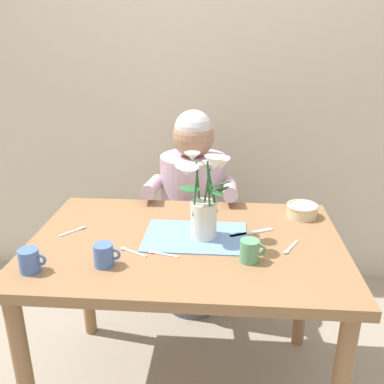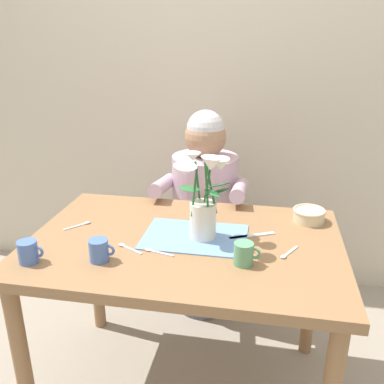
# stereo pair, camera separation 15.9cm
# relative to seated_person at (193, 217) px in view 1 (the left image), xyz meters

# --- Properties ---
(wood_panel_backdrop) EXTENTS (4.00, 0.10, 2.50)m
(wood_panel_backdrop) POSITION_rel_seated_person_xyz_m (0.02, 0.43, 0.69)
(wood_panel_backdrop) COLOR beige
(wood_panel_backdrop) RESTS_ON ground_plane
(dining_table) EXTENTS (1.20, 0.80, 0.74)m
(dining_table) POSITION_rel_seated_person_xyz_m (0.02, -0.62, 0.08)
(dining_table) COLOR olive
(dining_table) RESTS_ON ground_plane
(seated_person) EXTENTS (0.45, 0.47, 1.14)m
(seated_person) POSITION_rel_seated_person_xyz_m (0.00, 0.00, 0.00)
(seated_person) COLOR #4C4C56
(seated_person) RESTS_ON ground_plane
(striped_placemat) EXTENTS (0.40, 0.28, 0.00)m
(striped_placemat) POSITION_rel_seated_person_xyz_m (0.05, -0.59, 0.18)
(striped_placemat) COLOR #6B93D1
(striped_placemat) RESTS_ON dining_table
(flower_vase) EXTENTS (0.23, 0.21, 0.35)m
(flower_vase) POSITION_rel_seated_person_xyz_m (0.09, -0.59, 0.34)
(flower_vase) COLOR silver
(flower_vase) RESTS_ON dining_table
(ceramic_bowl) EXTENTS (0.14, 0.14, 0.06)m
(ceramic_bowl) POSITION_rel_seated_person_xyz_m (0.50, -0.35, 0.21)
(ceramic_bowl) COLOR beige
(ceramic_bowl) RESTS_ON dining_table
(dinner_knife) EXTENTS (0.18, 0.10, 0.00)m
(dinner_knife) POSITION_rel_seated_person_xyz_m (0.27, -0.54, 0.18)
(dinner_knife) COLOR silver
(dinner_knife) RESTS_ON dining_table
(tea_cup) EXTENTS (0.09, 0.07, 0.08)m
(tea_cup) POSITION_rel_seated_person_xyz_m (-0.24, -0.82, 0.22)
(tea_cup) COLOR #476BB7
(tea_cup) RESTS_ON dining_table
(coffee_cup) EXTENTS (0.09, 0.07, 0.08)m
(coffee_cup) POSITION_rel_seated_person_xyz_m (-0.48, -0.88, 0.22)
(coffee_cup) COLOR #476BB7
(coffee_cup) RESTS_ON dining_table
(ceramic_mug) EXTENTS (0.09, 0.07, 0.08)m
(ceramic_mug) POSITION_rel_seated_person_xyz_m (0.25, -0.76, 0.22)
(ceramic_mug) COLOR #569970
(ceramic_mug) RESTS_ON dining_table
(spoon_0) EXTENTS (0.09, 0.10, 0.01)m
(spoon_0) POSITION_rel_seated_person_xyz_m (-0.43, -0.57, 0.18)
(spoon_0) COLOR silver
(spoon_0) RESTS_ON dining_table
(spoon_1) EXTENTS (0.11, 0.07, 0.01)m
(spoon_1) POSITION_rel_seated_person_xyz_m (-0.18, -0.72, 0.18)
(spoon_1) COLOR silver
(spoon_1) RESTS_ON dining_table
(spoon_2) EXTENTS (0.07, 0.11, 0.01)m
(spoon_2) POSITION_rel_seated_person_xyz_m (0.40, -0.66, 0.18)
(spoon_2) COLOR silver
(spoon_2) RESTS_ON dining_table
(spoon_3) EXTENTS (0.12, 0.04, 0.01)m
(spoon_3) POSITION_rel_seated_person_xyz_m (-0.07, -0.73, 0.18)
(spoon_3) COLOR silver
(spoon_3) RESTS_ON dining_table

